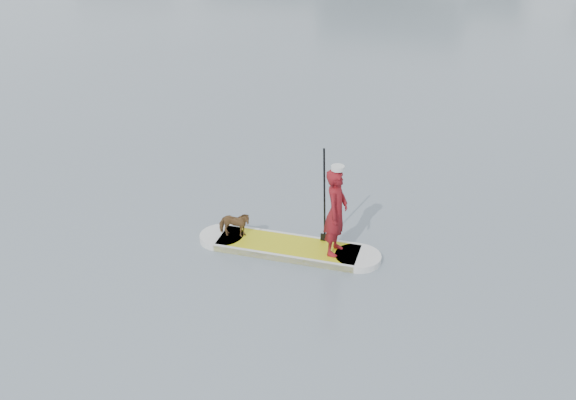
% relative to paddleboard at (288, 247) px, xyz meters
% --- Properties ---
extents(ground, '(140.00, 140.00, 0.00)m').
position_rel_paddleboard_xyz_m(ground, '(-1.55, 0.57, -0.06)').
color(ground, slate).
rests_on(ground, ground).
extents(paddleboard, '(3.29, 1.07, 0.12)m').
position_rel_paddleboard_xyz_m(paddleboard, '(0.00, 0.00, 0.00)').
color(paddleboard, '#C9C512').
rests_on(paddleboard, ground).
extents(paddler, '(0.39, 0.57, 1.55)m').
position_rel_paddleboard_xyz_m(paddler, '(0.83, 0.09, 0.83)').
color(paddler, maroon).
rests_on(paddler, paddleboard).
extents(white_cap, '(0.22, 0.22, 0.07)m').
position_rel_paddleboard_xyz_m(white_cap, '(0.83, 0.09, 1.64)').
color(white_cap, silver).
rests_on(white_cap, paddler).
extents(dog, '(0.63, 0.40, 0.49)m').
position_rel_paddleboard_xyz_m(dog, '(-0.99, -0.11, 0.31)').
color(dog, brown).
rests_on(dog, paddleboard).
extents(paddle, '(0.10, 0.30, 2.00)m').
position_rel_paddleboard_xyz_m(paddle, '(0.53, 0.36, 0.74)').
color(paddle, black).
rests_on(paddle, ground).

